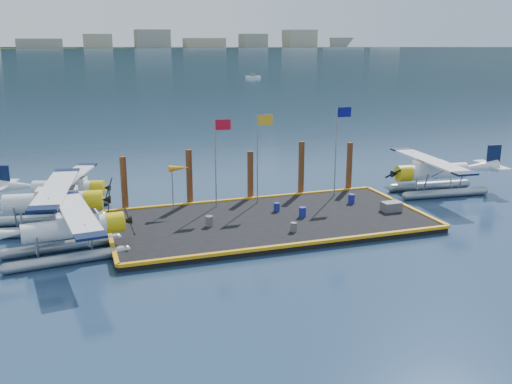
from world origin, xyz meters
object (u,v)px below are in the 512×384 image
flagpole_yellow (260,145)px  flagpole_blue (339,138)px  flagpole_red (218,149)px  piling_1 (189,179)px  drum_1 (302,212)px  windsock (179,169)px  crate (391,207)px  piling_0 (124,185)px  seaplane_b (51,205)px  seaplane_d (434,174)px  seaplane_a (71,231)px  drum_5 (277,207)px  piling_2 (250,177)px  piling_3 (301,170)px  drum_3 (294,227)px  seaplane_c (67,190)px  drum_0 (209,221)px  drum_4 (351,199)px  piling_4 (349,168)px

flagpole_yellow → flagpole_blue: bearing=-0.0°
flagpole_red → piling_1: (-1.71, 1.60, -2.30)m
drum_1 → windsock: bearing=150.5°
crate → piling_0: bearing=159.3°
seaplane_b → piling_1: size_ratio=2.49×
seaplane_d → drum_1: seaplane_d is taller
piling_1 → seaplane_a: bearing=-138.3°
drum_5 → piling_2: size_ratio=0.15×
piling_0 → piling_2: size_ratio=1.05×
seaplane_b → piling_0: size_ratio=2.62×
windsock → piling_1: size_ratio=0.74×
piling_0 → piling_2: (9.00, 0.00, -0.10)m
drum_1 → piling_3: piling_3 is taller
drum_1 → drum_3: 3.04m
seaplane_c → drum_0: 11.63m
flagpole_red → piling_2: flagpole_red is taller
drum_3 → seaplane_a: bearing=175.5°
flagpole_red → seaplane_d: bearing=-2.0°
seaplane_c → seaplane_d: size_ratio=0.85×
drum_1 → crate: size_ratio=0.52×
flagpole_yellow → piling_3: (3.80, 1.60, -2.36)m
drum_3 → drum_4: size_ratio=0.86×
seaplane_c → piling_1: size_ratio=2.07×
flagpole_red → piling_1: 3.28m
piling_0 → piling_1: size_ratio=0.95×
drum_5 → piling_2: piling_2 is taller
drum_3 → piling_4: 11.53m
drum_1 → drum_4: bearing=22.7°
flagpole_yellow → piling_2: bearing=97.2°
piling_0 → piling_3: piling_3 is taller
seaplane_c → seaplane_a: bearing=19.0°
flagpole_blue → piling_0: bearing=174.0°
piling_0 → piling_3: size_ratio=0.93×
drum_5 → flagpole_blue: flagpole_blue is taller
piling_0 → piling_3: 13.00m
flagpole_red → windsock: (-2.73, 0.00, -1.17)m
seaplane_c → drum_5: bearing=82.3°
piling_3 → piling_1: bearing=180.0°
piling_3 → seaplane_a: bearing=-156.5°
drum_1 → piling_4: 8.58m
windsock → seaplane_a: bearing=-141.6°
windsock → piling_3: size_ratio=0.73×
flagpole_yellow → piling_2: size_ratio=1.63×
seaplane_c → piling_0: piling_0 is taller
drum_3 → drum_5: size_ratio=0.96×
drum_4 → drum_5: bearing=-178.1°
seaplane_b → piling_3: 17.85m
seaplane_d → seaplane_b: bearing=94.6°
piling_0 → piling_2: piling_0 is taller
flagpole_blue → drum_1: bearing=-137.6°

